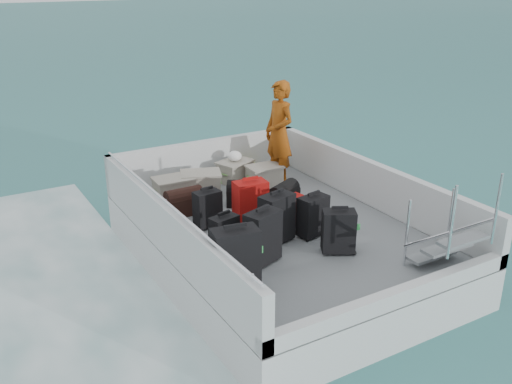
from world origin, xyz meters
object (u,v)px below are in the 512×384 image
suitcase_1 (224,236)px  crate_0 (174,190)px  crate_2 (235,172)px  crate_1 (201,185)px  suitcase_7 (313,216)px  passenger (279,133)px  suitcase_2 (208,209)px  suitcase_0 (236,262)px  suitcase_8 (289,211)px  suitcase_3 (263,238)px  suitcase_5 (250,203)px  suitcase_6 (338,232)px  suitcase_4 (277,219)px  crate_3 (264,177)px

suitcase_1 → crate_0: size_ratio=0.92×
crate_0 → crate_2: 1.32m
crate_1 → suitcase_7: bearing=-73.0°
passenger → crate_2: bearing=-127.5°
suitcase_2 → crate_2: bearing=45.9°
suitcase_0 → suitcase_8: 2.21m
suitcase_3 → suitcase_7: size_ratio=1.19×
suitcase_0 → suitcase_8: suitcase_0 is taller
suitcase_5 → suitcase_7: 0.97m
suitcase_6 → suitcase_8: suitcase_6 is taller
suitcase_4 → crate_0: suitcase_4 is taller
suitcase_0 → suitcase_3: 0.81m
suitcase_1 → suitcase_8: size_ratio=0.75×
suitcase_2 → crate_2: (1.27, 1.51, -0.10)m
suitcase_6 → crate_1: size_ratio=0.97×
suitcase_2 → crate_3: 1.91m
crate_2 → passenger: 1.06m
suitcase_6 → suitcase_4: bearing=157.4°
crate_3 → suitcase_8: bearing=-107.0°
suitcase_2 → crate_3: suitcase_2 is taller
suitcase_4 → passenger: (1.30, 1.99, 0.55)m
suitcase_0 → suitcase_2: bearing=83.9°
suitcase_2 → passenger: 2.27m
suitcase_7 → crate_1: size_ratio=0.97×
suitcase_6 → crate_3: (0.47, 2.64, -0.13)m
suitcase_3 → suitcase_6: suitcase_3 is taller
suitcase_8 → crate_2: crate_2 is taller
suitcase_8 → passenger: (0.75, 1.47, 0.75)m
suitcase_0 → suitcase_2: 1.90m
suitcase_2 → passenger: (1.90, 1.07, 0.62)m
crate_3 → passenger: (0.31, 0.03, 0.73)m
suitcase_4 → passenger: size_ratio=0.39×
suitcase_8 → suitcase_0: bearing=120.0°
crate_1 → suitcase_0: bearing=-108.1°
suitcase_5 → crate_0: size_ratio=1.10×
suitcase_2 → crate_1: suitcase_2 is taller
suitcase_2 → suitcase_8: (1.15, -0.40, -0.13)m
suitcase_7 → crate_0: 2.51m
suitcase_3 → suitcase_4: size_ratio=1.02×
suitcase_6 → crate_0: suitcase_6 is taller
suitcase_0 → suitcase_6: 1.67m
crate_0 → passenger: (1.92, -0.14, 0.72)m
suitcase_4 → suitcase_6: suitcase_4 is taller
suitcase_4 → suitcase_5: 0.72m
suitcase_4 → suitcase_8: (0.56, 0.52, -0.20)m
suitcase_0 → suitcase_4: suitcase_0 is taller
crate_1 → crate_2: (0.81, 0.31, -0.01)m
suitcase_4 → suitcase_5: (0.00, 0.72, -0.02)m
suitcase_5 → suitcase_7: bearing=-51.6°
suitcase_2 → suitcase_3: size_ratio=0.78×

